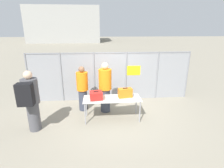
{
  "coord_description": "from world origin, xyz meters",
  "views": [
    {
      "loc": [
        -0.49,
        -5.34,
        2.95
      ],
      "look_at": [
        -0.02,
        0.55,
        1.05
      ],
      "focal_mm": 28.0,
      "sensor_mm": 36.0,
      "label": 1
    }
  ],
  "objects_px": {
    "traveler_hooded": "(30,100)",
    "security_worker_near": "(105,87)",
    "inspection_table": "(112,100)",
    "security_worker_far": "(83,88)",
    "suitcase_orange": "(125,93)",
    "suitcase_red": "(96,95)",
    "utility_trailer": "(117,78)"
  },
  "relations": [
    {
      "from": "inspection_table",
      "to": "security_worker_far",
      "type": "xyz_separation_m",
      "value": [
        -1.02,
        0.78,
        0.17
      ]
    },
    {
      "from": "inspection_table",
      "to": "security_worker_far",
      "type": "distance_m",
      "value": 1.3
    },
    {
      "from": "inspection_table",
      "to": "traveler_hooded",
      "type": "relative_size",
      "value": 1.02
    },
    {
      "from": "suitcase_red",
      "to": "utility_trailer",
      "type": "height_order",
      "value": "suitcase_red"
    },
    {
      "from": "suitcase_orange",
      "to": "inspection_table",
      "type": "bearing_deg",
      "value": -171.54
    },
    {
      "from": "traveler_hooded",
      "to": "security_worker_far",
      "type": "xyz_separation_m",
      "value": [
        1.35,
        1.32,
        -0.15
      ]
    },
    {
      "from": "traveler_hooded",
      "to": "utility_trailer",
      "type": "bearing_deg",
      "value": 66.97
    },
    {
      "from": "traveler_hooded",
      "to": "inspection_table",
      "type": "bearing_deg",
      "value": 24.95
    },
    {
      "from": "suitcase_red",
      "to": "utility_trailer",
      "type": "relative_size",
      "value": 0.1
    },
    {
      "from": "security_worker_near",
      "to": "utility_trailer",
      "type": "height_order",
      "value": "security_worker_near"
    },
    {
      "from": "utility_trailer",
      "to": "suitcase_orange",
      "type": "bearing_deg",
      "value": -91.79
    },
    {
      "from": "suitcase_orange",
      "to": "traveler_hooded",
      "type": "relative_size",
      "value": 0.26
    },
    {
      "from": "traveler_hooded",
      "to": "security_worker_near",
      "type": "distance_m",
      "value": 2.46
    },
    {
      "from": "inspection_table",
      "to": "traveler_hooded",
      "type": "height_order",
      "value": "traveler_hooded"
    },
    {
      "from": "security_worker_far",
      "to": "utility_trailer",
      "type": "distance_m",
      "value": 3.27
    },
    {
      "from": "traveler_hooded",
      "to": "security_worker_far",
      "type": "bearing_deg",
      "value": 56.55
    },
    {
      "from": "inspection_table",
      "to": "suitcase_orange",
      "type": "height_order",
      "value": "suitcase_orange"
    },
    {
      "from": "suitcase_orange",
      "to": "security_worker_far",
      "type": "relative_size",
      "value": 0.29
    },
    {
      "from": "inspection_table",
      "to": "security_worker_near",
      "type": "distance_m",
      "value": 0.68
    },
    {
      "from": "utility_trailer",
      "to": "traveler_hooded",
      "type": "bearing_deg",
      "value": -125.18
    },
    {
      "from": "inspection_table",
      "to": "utility_trailer",
      "type": "height_order",
      "value": "inspection_table"
    },
    {
      "from": "inspection_table",
      "to": "suitcase_red",
      "type": "xyz_separation_m",
      "value": [
        -0.52,
        -0.04,
        0.19
      ]
    },
    {
      "from": "suitcase_red",
      "to": "security_worker_far",
      "type": "relative_size",
      "value": 0.26
    },
    {
      "from": "inspection_table",
      "to": "suitcase_red",
      "type": "height_order",
      "value": "suitcase_red"
    },
    {
      "from": "suitcase_red",
      "to": "utility_trailer",
      "type": "bearing_deg",
      "value": 73.65
    },
    {
      "from": "traveler_hooded",
      "to": "security_worker_near",
      "type": "bearing_deg",
      "value": 39.91
    },
    {
      "from": "inspection_table",
      "to": "security_worker_near",
      "type": "height_order",
      "value": "security_worker_near"
    },
    {
      "from": "traveler_hooded",
      "to": "utility_trailer",
      "type": "height_order",
      "value": "traveler_hooded"
    },
    {
      "from": "inspection_table",
      "to": "utility_trailer",
      "type": "relative_size",
      "value": 0.43
    },
    {
      "from": "suitcase_orange",
      "to": "security_worker_far",
      "type": "distance_m",
      "value": 1.63
    },
    {
      "from": "inspection_table",
      "to": "utility_trailer",
      "type": "bearing_deg",
      "value": 81.33
    },
    {
      "from": "suitcase_orange",
      "to": "utility_trailer",
      "type": "distance_m",
      "value": 3.58
    }
  ]
}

